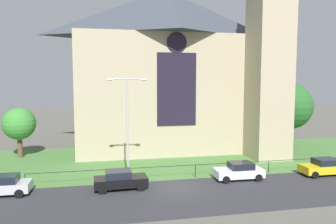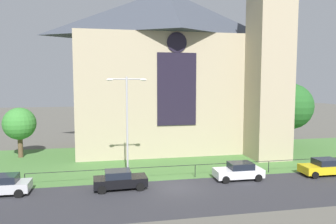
{
  "view_description": "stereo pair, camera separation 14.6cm",
  "coord_description": "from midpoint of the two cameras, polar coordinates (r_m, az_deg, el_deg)",
  "views": [
    {
      "loc": [
        -5.8,
        -24.94,
        8.54
      ],
      "look_at": [
        0.93,
        8.0,
        5.39
      ],
      "focal_mm": 34.72,
      "sensor_mm": 36.0,
      "label": 1
    },
    {
      "loc": [
        -5.66,
        -24.97,
        8.54
      ],
      "look_at": [
        0.93,
        8.0,
        5.39
      ],
      "focal_mm": 34.72,
      "sensor_mm": 36.0,
      "label": 2
    }
  ],
  "objects": [
    {
      "name": "road_asphalt",
      "position": [
        25.15,
        2.4,
        -14.49
      ],
      "size": [
        120.0,
        8.0,
        0.01
      ],
      "primitive_type": "cube",
      "color": "#2D2D33",
      "rests_on": "ground"
    },
    {
      "name": "iron_railing",
      "position": [
        29.6,
        4.7,
        -9.49
      ],
      "size": [
        28.76,
        0.07,
        1.13
      ],
      "color": "black",
      "rests_on": "ground"
    },
    {
      "name": "parked_car_silver",
      "position": [
        28.06,
        -27.3,
        -11.38
      ],
      "size": [
        4.22,
        2.06,
        1.51
      ],
      "rotation": [
        0.0,
        0.0,
        3.13
      ],
      "color": "#B7B7BC",
      "rests_on": "ground"
    },
    {
      "name": "ground",
      "position": [
        36.44,
        -2.2,
        -8.2
      ],
      "size": [
        160.0,
        160.0,
        0.0
      ],
      "primitive_type": "plane",
      "color": "#56544C"
    },
    {
      "name": "tree_left_far",
      "position": [
        40.09,
        -24.78,
        -1.93
      ],
      "size": [
        3.61,
        3.61,
        5.65
      ],
      "color": "brown",
      "rests_on": "ground"
    },
    {
      "name": "parked_car_yellow",
      "position": [
        33.38,
        25.57,
        -8.68
      ],
      "size": [
        4.22,
        2.06,
        1.51
      ],
      "rotation": [
        0.0,
        0.0,
        3.13
      ],
      "color": "gold",
      "rests_on": "ground"
    },
    {
      "name": "streetlamp_near",
      "position": [
        27.58,
        -7.29,
        -0.74
      ],
      "size": [
        3.37,
        0.26,
        8.96
      ],
      "color": "#B2B2B7",
      "rests_on": "ground"
    },
    {
      "name": "parked_car_black",
      "position": [
        26.69,
        -8.56,
        -11.69
      ],
      "size": [
        4.26,
        2.15,
        1.51
      ],
      "rotation": [
        0.0,
        0.0,
        0.04
      ],
      "color": "black",
      "rests_on": "ground"
    },
    {
      "name": "tree_right_far",
      "position": [
        45.56,
        20.44,
        0.93
      ],
      "size": [
        6.02,
        6.02,
        8.32
      ],
      "color": "#4C3823",
      "rests_on": "ground"
    },
    {
      "name": "grass_verge",
      "position": [
        34.52,
        -1.65,
        -8.96
      ],
      "size": [
        120.0,
        20.0,
        0.01
      ],
      "primitive_type": "cube",
      "color": "#477538",
      "rests_on": "ground"
    },
    {
      "name": "church_building",
      "position": [
        41.41,
        0.77,
        7.75
      ],
      "size": [
        23.2,
        16.2,
        26.0
      ],
      "color": "tan",
      "rests_on": "ground"
    },
    {
      "name": "parked_car_white",
      "position": [
        29.49,
        12.22,
        -10.1
      ],
      "size": [
        4.22,
        2.07,
        1.51
      ],
      "rotation": [
        0.0,
        0.0,
        3.13
      ],
      "color": "silver",
      "rests_on": "ground"
    }
  ]
}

